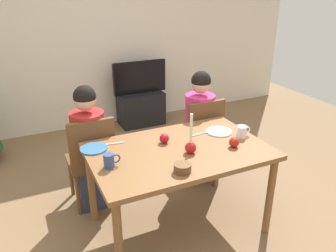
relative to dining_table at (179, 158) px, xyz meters
The scene contains 19 objects.
ground_plane 0.67m from the dining_table, ahead, with size 7.68×7.68×0.00m, color brown.
back_wall 2.68m from the dining_table, 90.00° to the left, with size 6.40×0.10×2.60m, color beige.
dining_table is the anchor object (origin of this frame).
chair_left 0.85m from the dining_table, 133.26° to the left, with size 0.40×0.40×0.90m.
chair_right 0.84m from the dining_table, 47.12° to the left, with size 0.40×0.40×0.90m.
person_left_child 0.86m from the dining_table, 131.77° to the left, with size 0.30×0.30×1.17m.
person_right_child 0.86m from the dining_table, 48.60° to the left, with size 0.30×0.30×1.17m.
tv_stand 2.40m from the dining_table, 76.78° to the left, with size 0.64×0.40×0.48m, color black.
tv 2.36m from the dining_table, 76.78° to the left, with size 0.79×0.05×0.46m.
candle_centerpiece 0.19m from the dining_table, 62.00° to the right, with size 0.09×0.09×0.32m.
plate_left 0.68m from the dining_table, 155.21° to the left, with size 0.22×0.22×0.01m, color teal.
plate_right 0.49m from the dining_table, 16.53° to the left, with size 0.23×0.23×0.01m, color white.
mug_left 0.59m from the dining_table, behind, with size 0.12×0.08×0.10m.
mug_right 0.60m from the dining_table, ahead, with size 0.13×0.09×0.10m.
fork_left 0.54m from the dining_table, 145.54° to the left, with size 0.18×0.01×0.01m, color silver.
fork_right 0.34m from the dining_table, 30.20° to the left, with size 0.18×0.01×0.01m, color silver.
bowl_walnuts 0.36m from the dining_table, 112.63° to the right, with size 0.12×0.12×0.06m, color brown.
apple_near_candle 0.46m from the dining_table, 20.38° to the right, with size 0.08×0.08×0.08m, color #B21D18.
apple_by_left_plate 0.20m from the dining_table, 110.91° to the left, with size 0.08×0.08×0.08m, color #AF1423.
Camera 1 is at (-1.08, -2.09, 1.96)m, focal length 35.78 mm.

